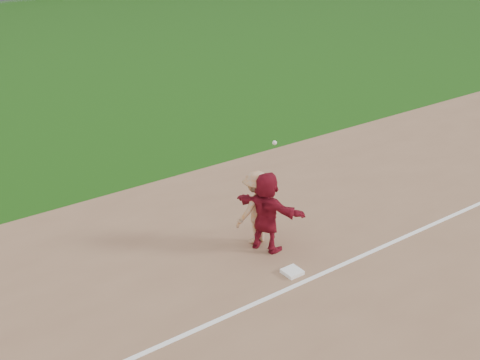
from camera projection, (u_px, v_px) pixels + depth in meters
ground at (283, 262)px, 12.28m from camera, size 160.00×160.00×0.00m
foul_line at (309, 279)px, 11.68m from camera, size 60.00×0.10×0.01m
first_base at (292, 272)px, 11.86m from camera, size 0.35×0.35×0.08m
base_runner at (267, 212)px, 12.39m from camera, size 1.05×1.70×1.74m
first_base_play at (256, 208)px, 12.67m from camera, size 1.13×0.76×2.40m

